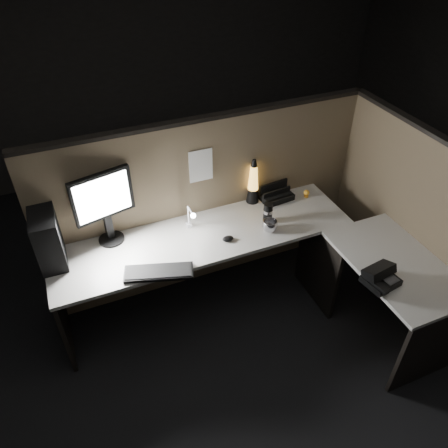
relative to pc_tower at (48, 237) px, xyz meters
name	(u,v)px	position (x,y,z in m)	size (l,w,h in m)	color
floor	(252,349)	(1.22, -0.78, -0.93)	(6.00, 6.00, 0.00)	black
room_shell	(264,168)	(1.22, -0.78, 0.69)	(6.00, 6.00, 6.00)	silver
partition_back	(207,205)	(1.22, 0.15, -0.18)	(2.66, 0.06, 1.50)	brown
partition_right	(406,225)	(2.55, -0.68, -0.18)	(0.06, 1.66, 1.50)	brown
desk	(262,268)	(1.40, -0.53, -0.35)	(2.60, 1.60, 0.73)	beige
pc_tower	(48,237)	(0.00, 0.00, 0.00)	(0.17, 0.38, 0.40)	black
monitor	(104,202)	(0.42, 0.05, 0.14)	(0.44, 0.19, 0.57)	black
keyboard	(159,272)	(0.64, -0.44, -0.19)	(0.47, 0.16, 0.02)	black
mouse	(228,239)	(1.22, -0.30, -0.18)	(0.09, 0.06, 0.03)	black
clip_lamp	(191,218)	(1.00, -0.08, -0.08)	(0.04, 0.16, 0.21)	white
organizer	(274,192)	(1.80, 0.08, -0.15)	(0.28, 0.25, 0.20)	black
lava_lamp	(253,185)	(1.60, 0.09, -0.03)	(0.11, 0.11, 0.40)	black
travel_mug	(268,213)	(1.59, -0.21, -0.11)	(0.07, 0.07, 0.17)	black
steel_mug	(270,226)	(1.56, -0.31, -0.15)	(0.12, 0.12, 0.09)	#B7B7BF
figurine	(307,193)	(2.05, -0.03, -0.16)	(0.05, 0.05, 0.05)	#FFA928
pinned_paper	(201,166)	(1.17, 0.12, 0.23)	(0.19, 0.00, 0.27)	white
desk_phone	(380,277)	(1.98, -1.08, -0.15)	(0.24, 0.24, 0.13)	black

